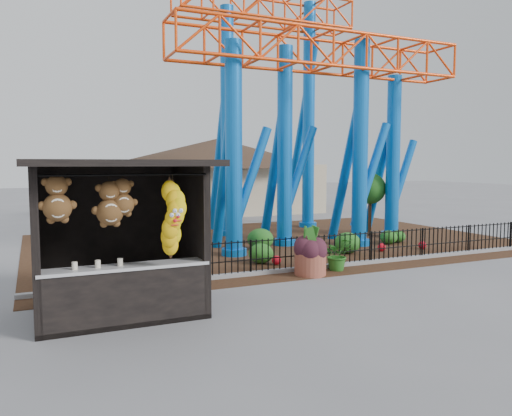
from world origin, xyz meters
name	(u,v)px	position (x,y,z in m)	size (l,w,h in m)	color
ground	(273,309)	(0.00, 0.00, 0.00)	(120.00, 120.00, 0.00)	slate
mulch_bed	(275,242)	(4.00, 8.00, 0.01)	(18.00, 12.00, 0.02)	#331E11
curb	(349,264)	(4.00, 3.00, 0.06)	(18.00, 0.18, 0.12)	gray
prize_booth	(119,239)	(-3.00, 0.89, 1.54)	(3.50, 3.40, 3.12)	black
picket_fence	(374,247)	(4.90, 3.00, 0.50)	(12.20, 0.06, 1.00)	black
roller_coaster	(298,77)	(5.12, 8.23, 6.44)	(11.00, 6.37, 10.82)	blue
terracotta_planter	(310,264)	(2.32, 2.41, 0.31)	(0.86, 0.86, 0.62)	#964A36
planter_foliage	(310,241)	(2.32, 2.41, 0.94)	(0.70, 0.70, 0.64)	#33141E
potted_plant	(337,254)	(3.34, 2.65, 0.47)	(0.84, 0.73, 0.93)	#255318
landscaping	(315,242)	(4.31, 5.47, 0.34)	(7.19, 3.39, 0.75)	#215B1A
pavilion	(218,163)	(6.00, 20.00, 3.07)	(15.00, 15.00, 4.80)	#BFAD8C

